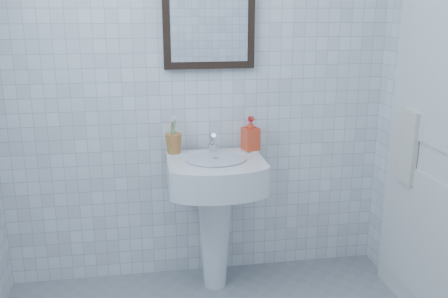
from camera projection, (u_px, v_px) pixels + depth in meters
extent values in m
cube|color=silver|center=(196.00, 67.00, 2.76)|extent=(2.20, 0.02, 2.50)
cone|color=white|center=(215.00, 234.00, 2.84)|extent=(0.20, 0.20, 0.64)
cube|color=white|center=(216.00, 173.00, 2.69)|extent=(0.52, 0.37, 0.16)
cube|color=white|center=(212.00, 153.00, 2.81)|extent=(0.52, 0.09, 0.03)
cylinder|color=silver|center=(216.00, 159.00, 2.64)|extent=(0.32, 0.32, 0.01)
cylinder|color=silver|center=(212.00, 148.00, 2.78)|extent=(0.05, 0.05, 0.05)
cylinder|color=silver|center=(213.00, 138.00, 2.75)|extent=(0.03, 0.09, 0.08)
cylinder|color=silver|center=(212.00, 140.00, 2.79)|extent=(0.03, 0.05, 0.09)
imported|color=red|center=(251.00, 134.00, 2.81)|extent=(0.11, 0.11, 0.19)
cube|color=black|center=(209.00, 11.00, 2.68)|extent=(0.50, 0.04, 0.62)
cube|color=white|center=(209.00, 11.00, 2.66)|extent=(0.42, 0.00, 0.54)
cube|color=silver|center=(437.00, 130.00, 2.38)|extent=(0.04, 0.80, 2.00)
torus|color=silver|center=(414.00, 113.00, 2.53)|extent=(0.01, 0.18, 0.18)
cube|color=silver|center=(407.00, 147.00, 2.58)|extent=(0.03, 0.16, 0.38)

